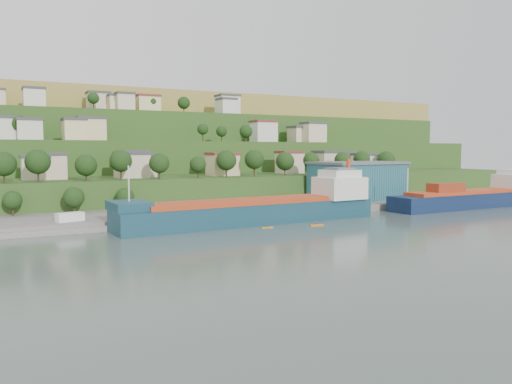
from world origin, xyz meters
TOP-DOWN VIEW (x-y plane):
  - ground at (0.00, 0.00)m, footprint 500.00×500.00m
  - quay at (20.00, 28.00)m, footprint 220.00×26.00m
  - pebble_beach at (-55.00, 22.00)m, footprint 40.00×18.00m
  - hillside at (-0.02, 168.65)m, footprint 360.00×210.97m
  - cargo_ship_near at (-5.59, 9.54)m, footprint 71.59×15.12m
  - cargo_ship_far at (72.58, 8.14)m, footprint 61.33×11.37m
  - warehouse at (43.32, 31.00)m, footprint 32.50×21.56m
  - caravan at (-50.87, 20.01)m, footprint 6.63×4.11m
  - dinghy at (-42.58, 17.99)m, footprint 3.81×1.56m
  - kayak_orange at (4.43, -1.36)m, footprint 3.62×1.13m
  - kayak_yellow at (-8.36, 1.00)m, footprint 2.93×0.71m

SIDE VIEW (x-z plane):
  - ground at x=0.00m, z-range 0.00..0.00m
  - quay at x=20.00m, z-range -2.00..2.00m
  - pebble_beach at x=-55.00m, z-range -1.20..1.20m
  - hillside at x=-0.02m, z-range -47.91..48.09m
  - kayak_yellow at x=-8.36m, z-range -0.15..0.58m
  - kayak_orange at x=4.43m, z-range -0.18..0.71m
  - dinghy at x=-42.58m, z-range 1.20..1.95m
  - cargo_ship_far at x=72.58m, z-range -5.68..10.93m
  - caravan at x=-50.87m, z-range 1.20..4.08m
  - cargo_ship_near at x=-5.59m, z-range -6.22..12.05m
  - warehouse at x=43.32m, z-range 2.03..14.83m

